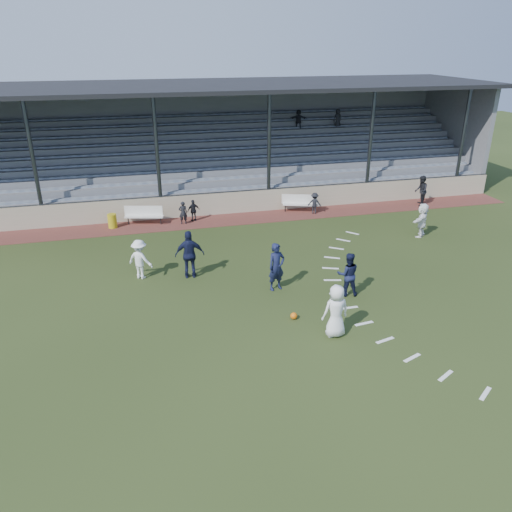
{
  "coord_description": "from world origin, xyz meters",
  "views": [
    {
      "loc": [
        -4.23,
        -14.55,
        8.98
      ],
      "look_at": [
        0.0,
        2.5,
        1.3
      ],
      "focal_mm": 35.0,
      "sensor_mm": 36.0,
      "label": 1
    }
  ],
  "objects": [
    {
      "name": "penalty_arc",
      "position": [
        4.12,
        0.0,
        0.01
      ],
      "size": [
        3.89,
        14.63,
        0.01
      ],
      "color": "white",
      "rests_on": "ground"
    },
    {
      "name": "cinder_track",
      "position": [
        0.0,
        10.5,
        0.01
      ],
      "size": [
        34.0,
        2.0,
        0.02
      ],
      "primitive_type": "cube",
      "color": "#5A2924",
      "rests_on": "ground"
    },
    {
      "name": "official",
      "position": [
        11.79,
        10.28,
        0.89
      ],
      "size": [
        0.97,
        1.05,
        1.74
      ],
      "primitive_type": "imported",
      "rotation": [
        0.0,
        0.0,
        4.25
      ],
      "color": "black",
      "rests_on": "cinder_track"
    },
    {
      "name": "football",
      "position": [
        0.67,
        -0.25,
        0.12
      ],
      "size": [
        0.24,
        0.24,
        0.24
      ],
      "primitive_type": "sphere",
      "color": "orange",
      "rests_on": "ground"
    },
    {
      "name": "player_navy_wing",
      "position": [
        -2.39,
        3.95,
        1.0
      ],
      "size": [
        1.21,
        0.59,
        2.0
      ],
      "primitive_type": "imported",
      "rotation": [
        0.0,
        0.0,
        3.06
      ],
      "color": "#151A3A",
      "rests_on": "ground"
    },
    {
      "name": "player_navy_lead",
      "position": [
        0.7,
        2.08,
        0.95
      ],
      "size": [
        0.79,
        0.63,
        1.9
      ],
      "primitive_type": "imported",
      "rotation": [
        0.0,
        0.0,
        0.27
      ],
      "color": "#151A3A",
      "rests_on": "ground"
    },
    {
      "name": "sub_left_near",
      "position": [
        -1.97,
        10.4,
        0.63
      ],
      "size": [
        0.45,
        0.3,
        1.22
      ],
      "primitive_type": "imported",
      "rotation": [
        0.0,
        0.0,
        3.15
      ],
      "color": "black",
      "rests_on": "cinder_track"
    },
    {
      "name": "bench_left",
      "position": [
        -3.97,
        10.91,
        0.58
      ],
      "size": [
        2.04,
        0.91,
        0.95
      ],
      "rotation": [
        0.0,
        0.0,
        -0.24
      ],
      "color": "silver",
      "rests_on": "cinder_track"
    },
    {
      "name": "bench_right",
      "position": [
        4.63,
        10.92,
        0.58
      ],
      "size": [
        2.03,
        1.03,
        0.95
      ],
      "rotation": [
        0.0,
        0.0,
        -0.3
      ],
      "color": "silver",
      "rests_on": "cinder_track"
    },
    {
      "name": "sub_left_far",
      "position": [
        -1.38,
        10.7,
        0.6
      ],
      "size": [
        0.74,
        0.46,
        1.17
      ],
      "primitive_type": "imported",
      "rotation": [
        0.0,
        0.0,
        3.42
      ],
      "color": "black",
      "rests_on": "cinder_track"
    },
    {
      "name": "player_white_back",
      "position": [
        9.19,
        5.83,
        0.84
      ],
      "size": [
        1.49,
        1.43,
        1.69
      ],
      "primitive_type": "imported",
      "rotation": [
        0.0,
        0.0,
        3.89
      ],
      "color": "white",
      "rests_on": "ground"
    },
    {
      "name": "grandstand",
      "position": [
        0.01,
        16.26,
        2.2
      ],
      "size": [
        34.6,
        9.0,
        6.61
      ],
      "color": "slate",
      "rests_on": "ground"
    },
    {
      "name": "sub_right",
      "position": [
        5.29,
        10.36,
        0.61
      ],
      "size": [
        0.87,
        0.69,
        1.18
      ],
      "primitive_type": "imported",
      "rotation": [
        0.0,
        0.0,
        2.76
      ],
      "color": "black",
      "rests_on": "cinder_track"
    },
    {
      "name": "player_white_lead",
      "position": [
        1.66,
        -1.55,
        0.9
      ],
      "size": [
        0.92,
        0.63,
        1.81
      ],
      "primitive_type": "imported",
      "rotation": [
        0.0,
        0.0,
        3.21
      ],
      "color": "white",
      "rests_on": "ground"
    },
    {
      "name": "trash_bin",
      "position": [
        -5.58,
        10.69,
        0.38
      ],
      "size": [
        0.45,
        0.45,
        0.72
      ],
      "primitive_type": "cylinder",
      "color": "gold",
      "rests_on": "cinder_track"
    },
    {
      "name": "player_navy_mid",
      "position": [
        3.18,
        0.99,
        0.86
      ],
      "size": [
        0.95,
        0.81,
        1.71
      ],
      "primitive_type": "imported",
      "rotation": [
        0.0,
        0.0,
        2.93
      ],
      "color": "#151A3A",
      "rests_on": "ground"
    },
    {
      "name": "ground",
      "position": [
        0.0,
        0.0,
        0.0
      ],
      "size": [
        90.0,
        90.0,
        0.0
      ],
      "primitive_type": "plane",
      "color": "#293616",
      "rests_on": "ground"
    },
    {
      "name": "retaining_wall",
      "position": [
        0.0,
        11.55,
        0.6
      ],
      "size": [
        34.0,
        0.18,
        1.2
      ],
      "primitive_type": "cube",
      "color": "#B6A88C",
      "rests_on": "ground"
    },
    {
      "name": "player_white_wing",
      "position": [
        -4.35,
        4.36,
        0.83
      ],
      "size": [
        1.22,
        1.13,
        1.65
      ],
      "primitive_type": "imported",
      "rotation": [
        0.0,
        0.0,
        2.51
      ],
      "color": "white",
      "rests_on": "ground"
    }
  ]
}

